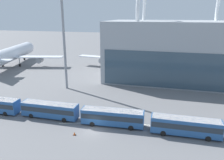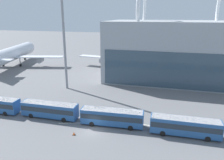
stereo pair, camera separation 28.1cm
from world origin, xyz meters
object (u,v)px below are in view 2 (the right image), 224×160
(shuttle_bus_3, at_px, (112,116))
(traffic_cone_1, at_px, (74,133))
(airliner_at_gate_far, at_px, (133,57))
(floodlight_mast, at_px, (63,27))
(airliner_at_gate_near, at_px, (12,54))
(shuttle_bus_2, at_px, (50,109))
(shuttle_bus_4, at_px, (185,126))

(shuttle_bus_3, distance_m, traffic_cone_1, 7.92)
(airliner_at_gate_far, xyz_separation_m, floodlight_mast, (-14.87, -28.38, 12.93))
(shuttle_bus_3, bearing_deg, airliner_at_gate_near, 140.35)
(shuttle_bus_3, bearing_deg, shuttle_bus_2, 176.71)
(airliner_at_gate_near, xyz_separation_m, shuttle_bus_2, (40.29, -39.30, -3.11))
(shuttle_bus_4, distance_m, floodlight_mast, 40.31)
(airliner_at_gate_far, relative_size, shuttle_bus_4, 3.79)
(floodlight_mast, bearing_deg, airliner_at_gate_near, 149.34)
(floodlight_mast, bearing_deg, shuttle_bus_4, -30.00)
(airliner_at_gate_near, bearing_deg, traffic_cone_1, -146.59)
(shuttle_bus_3, height_order, traffic_cone_1, shuttle_bus_3)
(shuttle_bus_2, relative_size, shuttle_bus_4, 1.00)
(airliner_at_gate_near, distance_m, floodlight_mast, 42.77)
(shuttle_bus_2, bearing_deg, shuttle_bus_3, -0.21)
(shuttle_bus_3, height_order, floodlight_mast, floodlight_mast)
(shuttle_bus_4, bearing_deg, traffic_cone_1, -166.28)
(airliner_at_gate_near, relative_size, shuttle_bus_3, 3.50)
(airliner_at_gate_far, distance_m, floodlight_mast, 34.55)
(airliner_at_gate_near, xyz_separation_m, shuttle_bus_3, (53.80, -39.24, -3.11))
(shuttle_bus_2, bearing_deg, floodlight_mast, 105.07)
(airliner_at_gate_near, xyz_separation_m, shuttle_bus_4, (67.31, -39.41, -3.11))
(airliner_at_gate_far, bearing_deg, shuttle_bus_4, -152.82)
(shuttle_bus_4, bearing_deg, floodlight_mast, 149.00)
(shuttle_bus_3, relative_size, floodlight_mast, 0.39)
(floodlight_mast, bearing_deg, traffic_cone_1, -61.34)
(airliner_at_gate_near, distance_m, shuttle_bus_2, 56.37)
(shuttle_bus_2, distance_m, shuttle_bus_4, 27.02)
(airliner_at_gate_near, xyz_separation_m, floodlight_mast, (35.16, -20.85, 12.60))
(airliner_at_gate_near, height_order, shuttle_bus_3, airliner_at_gate_near)
(shuttle_bus_4, bearing_deg, airliner_at_gate_near, 148.65)
(traffic_cone_1, bearing_deg, airliner_at_gate_far, 87.84)
(shuttle_bus_2, distance_m, traffic_cone_1, 9.48)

